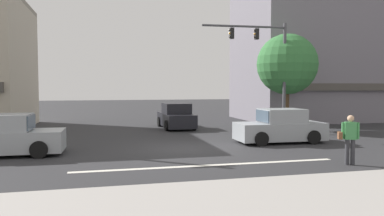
{
  "coord_description": "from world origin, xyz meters",
  "views": [
    {
      "loc": [
        -3.48,
        -15.3,
        2.61
      ],
      "look_at": [
        0.75,
        2.0,
        1.6
      ],
      "focal_mm": 35.0,
      "sensor_mm": 36.0,
      "label": 1
    }
  ],
  "objects_px": {
    "traffic_light_mast": "(268,59)",
    "sedan_crossing_rightbound": "(280,127)",
    "sedan_waiting_far": "(176,117)",
    "pedestrian_foreground_with_bag": "(349,137)",
    "street_tree": "(287,64)",
    "sedan_approaching_near": "(6,137)"
  },
  "relations": [
    {
      "from": "street_tree",
      "to": "sedan_approaching_near",
      "type": "height_order",
      "value": "street_tree"
    },
    {
      "from": "sedan_approaching_near",
      "to": "traffic_light_mast",
      "type": "bearing_deg",
      "value": 18.24
    },
    {
      "from": "sedan_waiting_far",
      "to": "pedestrian_foreground_with_bag",
      "type": "distance_m",
      "value": 12.76
    },
    {
      "from": "traffic_light_mast",
      "to": "sedan_crossing_rightbound",
      "type": "distance_m",
      "value": 5.09
    },
    {
      "from": "sedan_approaching_near",
      "to": "sedan_crossing_rightbound",
      "type": "height_order",
      "value": "same"
    },
    {
      "from": "street_tree",
      "to": "sedan_waiting_far",
      "type": "height_order",
      "value": "street_tree"
    },
    {
      "from": "street_tree",
      "to": "pedestrian_foreground_with_bag",
      "type": "relative_size",
      "value": 3.47
    },
    {
      "from": "sedan_approaching_near",
      "to": "pedestrian_foreground_with_bag",
      "type": "bearing_deg",
      "value": -21.5
    },
    {
      "from": "sedan_waiting_far",
      "to": "pedestrian_foreground_with_bag",
      "type": "xyz_separation_m",
      "value": [
        3.45,
        -12.28,
        0.24
      ]
    },
    {
      "from": "sedan_waiting_far",
      "to": "pedestrian_foreground_with_bag",
      "type": "relative_size",
      "value": 2.48
    },
    {
      "from": "street_tree",
      "to": "sedan_approaching_near",
      "type": "xyz_separation_m",
      "value": [
        -14.42,
        -5.26,
        -3.25
      ]
    },
    {
      "from": "sedan_crossing_rightbound",
      "to": "pedestrian_foreground_with_bag",
      "type": "xyz_separation_m",
      "value": [
        -0.09,
        -5.15,
        0.24
      ]
    },
    {
      "from": "traffic_light_mast",
      "to": "pedestrian_foreground_with_bag",
      "type": "bearing_deg",
      "value": -97.48
    },
    {
      "from": "sedan_crossing_rightbound",
      "to": "sedan_approaching_near",
      "type": "bearing_deg",
      "value": -177.03
    },
    {
      "from": "traffic_light_mast",
      "to": "sedan_waiting_far",
      "type": "distance_m",
      "value": 6.76
    },
    {
      "from": "sedan_waiting_far",
      "to": "sedan_crossing_rightbound",
      "type": "xyz_separation_m",
      "value": [
        3.54,
        -7.13,
        0.0
      ]
    },
    {
      "from": "sedan_crossing_rightbound",
      "to": "traffic_light_mast",
      "type": "bearing_deg",
      "value": 73.61
    },
    {
      "from": "street_tree",
      "to": "sedan_approaching_near",
      "type": "distance_m",
      "value": 15.69
    },
    {
      "from": "traffic_light_mast",
      "to": "sedan_approaching_near",
      "type": "relative_size",
      "value": 1.5
    },
    {
      "from": "street_tree",
      "to": "traffic_light_mast",
      "type": "bearing_deg",
      "value": -148.06
    },
    {
      "from": "traffic_light_mast",
      "to": "sedan_crossing_rightbound",
      "type": "relative_size",
      "value": 1.5
    },
    {
      "from": "sedan_approaching_near",
      "to": "sedan_crossing_rightbound",
      "type": "xyz_separation_m",
      "value": [
        11.64,
        0.6,
        0.0
      ]
    }
  ]
}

